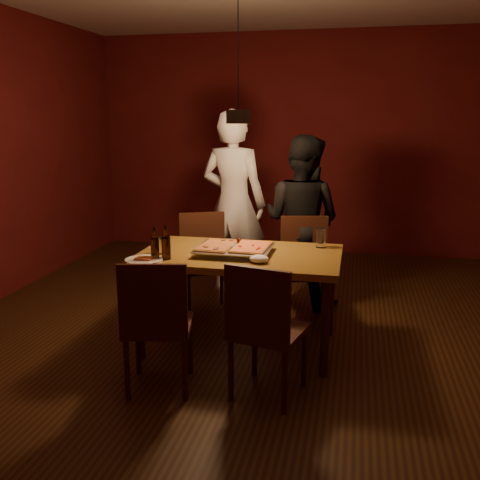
% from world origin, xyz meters
% --- Properties ---
extents(room_shell, '(6.00, 6.00, 6.00)m').
position_xyz_m(room_shell, '(0.00, 0.00, 1.40)').
color(room_shell, '#3C2610').
rests_on(room_shell, ground).
extents(dining_table, '(1.50, 0.90, 0.75)m').
position_xyz_m(dining_table, '(0.05, -0.18, 0.68)').
color(dining_table, olive).
rests_on(dining_table, floor).
extents(chair_far_left, '(0.56, 0.56, 0.49)m').
position_xyz_m(chair_far_left, '(-0.44, 0.56, 0.54)').
color(chair_far_left, '#38190F').
rests_on(chair_far_left, floor).
extents(chair_far_right, '(0.50, 0.50, 0.49)m').
position_xyz_m(chair_far_right, '(0.48, 0.57, 0.54)').
color(chair_far_right, '#38190F').
rests_on(chair_far_right, floor).
extents(chair_near_left, '(0.50, 0.50, 0.49)m').
position_xyz_m(chair_near_left, '(-0.31, -1.00, 0.54)').
color(chair_near_left, '#38190F').
rests_on(chair_near_left, floor).
extents(chair_near_right, '(0.51, 0.51, 0.49)m').
position_xyz_m(chair_near_right, '(0.37, -0.95, 0.54)').
color(chair_near_right, '#38190F').
rests_on(chair_near_right, floor).
extents(pizza_tray, '(0.55, 0.45, 0.05)m').
position_xyz_m(pizza_tray, '(0.01, -0.21, 0.77)').
color(pizza_tray, silver).
rests_on(pizza_tray, dining_table).
extents(pizza_meat, '(0.27, 0.40, 0.02)m').
position_xyz_m(pizza_meat, '(-0.12, -0.21, 0.81)').
color(pizza_meat, maroon).
rests_on(pizza_meat, pizza_tray).
extents(pizza_cheese, '(0.27, 0.40, 0.02)m').
position_xyz_m(pizza_cheese, '(0.14, -0.20, 0.81)').
color(pizza_cheese, gold).
rests_on(pizza_cheese, pizza_tray).
extents(spatula, '(0.11, 0.25, 0.04)m').
position_xyz_m(spatula, '(0.03, -0.19, 0.81)').
color(spatula, silver).
rests_on(spatula, pizza_tray).
extents(beer_bottle_a, '(0.06, 0.06, 0.23)m').
position_xyz_m(beer_bottle_a, '(-0.50, -0.49, 0.87)').
color(beer_bottle_a, black).
rests_on(beer_bottle_a, dining_table).
extents(beer_bottle_b, '(0.07, 0.07, 0.25)m').
position_xyz_m(beer_bottle_b, '(-0.43, -0.47, 0.87)').
color(beer_bottle_b, black).
rests_on(beer_bottle_b, dining_table).
extents(water_glass_left, '(0.08, 0.08, 0.12)m').
position_xyz_m(water_glass_left, '(-0.52, -0.32, 0.81)').
color(water_glass_left, silver).
rests_on(water_glass_left, dining_table).
extents(water_glass_right, '(0.07, 0.07, 0.15)m').
position_xyz_m(water_glass_right, '(0.63, 0.13, 0.83)').
color(water_glass_right, silver).
rests_on(water_glass_right, dining_table).
extents(plate_slice, '(0.27, 0.27, 0.03)m').
position_xyz_m(plate_slice, '(-0.56, -0.56, 0.76)').
color(plate_slice, white).
rests_on(plate_slice, dining_table).
extents(napkin, '(0.14, 0.11, 0.06)m').
position_xyz_m(napkin, '(0.24, -0.43, 0.78)').
color(napkin, white).
rests_on(napkin, dining_table).
extents(diner_white, '(0.74, 0.56, 1.82)m').
position_xyz_m(diner_white, '(-0.29, 1.11, 0.91)').
color(diner_white, silver).
rests_on(diner_white, floor).
extents(diner_dark, '(0.95, 0.85, 1.59)m').
position_xyz_m(diner_dark, '(0.40, 0.93, 0.80)').
color(diner_dark, black).
rests_on(diner_dark, floor).
extents(pendant_lamp, '(0.18, 0.18, 1.10)m').
position_xyz_m(pendant_lamp, '(0.00, 0.00, 1.76)').
color(pendant_lamp, black).
rests_on(pendant_lamp, ceiling).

